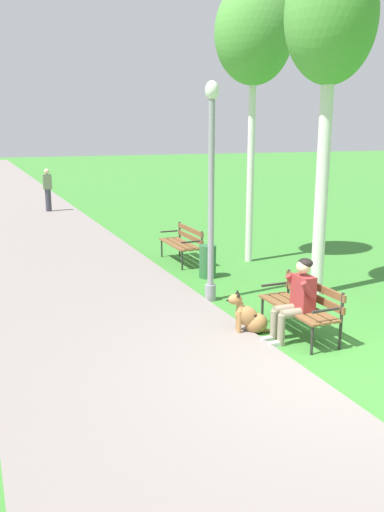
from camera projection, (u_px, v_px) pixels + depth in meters
ground_plane at (332, 374)px, 6.90m from camera, size 120.00×120.00×0.00m
paved_path at (10, 190)px, 27.64m from camera, size 3.81×60.00×0.04m
park_bench_near at (303, 303)px, 8.10m from camera, size 0.55×1.50×0.85m
park_bench_mid at (183, 241)px, 12.62m from camera, size 0.55×1.50×0.85m
person_seated_on_near_bench at (297, 297)px, 7.86m from camera, size 0.74×0.49×1.25m
dog_shepherd at (250, 317)px, 8.22m from camera, size 0.82×0.39×0.71m
lamp_post_near at (211, 191)px, 9.42m from camera, size 0.24×0.24×3.89m
birch_tree_second at (331, 22)px, 9.18m from camera, size 1.69×1.44×6.15m
birch_tree_third at (254, 36)px, 11.65m from camera, size 1.77×1.60×6.24m
litter_bin at (208, 261)px, 11.33m from camera, size 0.36×0.36×0.70m
pedestrian_distant at (48, 190)px, 20.26m from camera, size 0.32×0.22×1.65m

